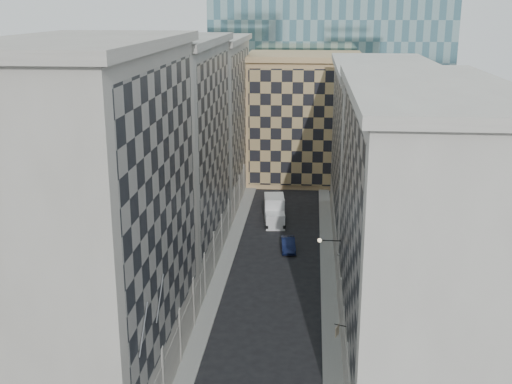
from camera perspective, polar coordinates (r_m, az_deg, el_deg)
The scene contains 13 objects.
sidewalk_west at distance 63.79m, azimuth -3.10°, elevation -7.31°, with size 1.50×100.00×0.15m, color gray.
sidewalk_east at distance 63.25m, azimuth 6.44°, elevation -7.61°, with size 1.50×100.00×0.15m, color gray.
bldg_left_a at distance 43.58m, azimuth -14.23°, elevation -2.63°, with size 10.80×22.80×23.70m.
bldg_left_b at distance 64.08m, azimuth -7.88°, elevation 3.27°, with size 10.80×22.80×22.70m.
bldg_left_c at distance 85.34m, azimuth -4.62°, elevation 6.26°, with size 10.80×22.80×21.70m.
bldg_right_a at distance 46.11m, azimuth 14.25°, elevation -3.56°, with size 10.80×26.80×20.70m.
bldg_right_b at distance 72.00m, azimuth 11.00°, elevation 3.35°, with size 10.80×28.80×19.70m.
tan_block at distance 97.11m, azimuth 4.24°, elevation 6.66°, with size 16.80×14.80×18.80m.
flagpoles_left at distance 39.23m, azimuth -9.22°, elevation -10.56°, with size 0.10×6.33×2.33m.
bracket_lamp at distance 55.36m, azimuth 5.87°, elevation -4.30°, with size 1.98×0.36×0.36m.
box_truck at distance 78.20m, azimuth 1.65°, elevation -1.76°, with size 2.93×5.96×3.16m.
dark_car at distance 69.69m, azimuth 2.88°, elevation -4.68°, with size 1.45×4.14×1.37m, color #10183B.
shop_sign at distance 45.95m, azimuth 7.25°, elevation -12.10°, with size 0.82×0.72×0.83m.
Camera 1 is at (3.29, -27.86, 25.56)m, focal length 45.00 mm.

